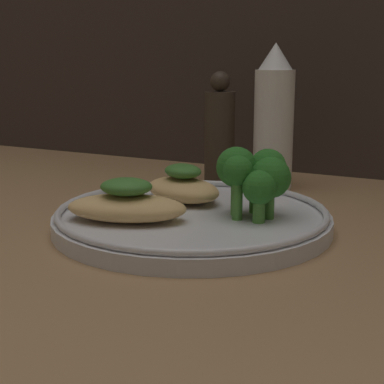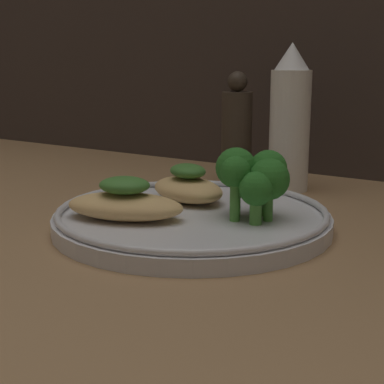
{
  "view_description": "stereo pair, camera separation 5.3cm",
  "coord_description": "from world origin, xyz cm",
  "px_view_note": "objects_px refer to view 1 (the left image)",
  "views": [
    {
      "loc": [
        23.81,
        -45.79,
        15.21
      ],
      "look_at": [
        0.0,
        0.0,
        3.4
      ],
      "focal_mm": 55.0,
      "sensor_mm": 36.0,
      "label": 1
    },
    {
      "loc": [
        28.37,
        -43.12,
        15.21
      ],
      "look_at": [
        0.0,
        0.0,
        3.4
      ],
      "focal_mm": 55.0,
      "sensor_mm": 36.0,
      "label": 2
    }
  ],
  "objects_px": {
    "broccoli_bunch": "(255,175)",
    "pepper_grinder": "(220,133)",
    "sauce_bottle": "(274,120)",
    "plate": "(192,218)"
  },
  "relations": [
    {
      "from": "broccoli_bunch",
      "to": "pepper_grinder",
      "type": "xyz_separation_m",
      "value": [
        -0.12,
        0.18,
        0.01
      ]
    },
    {
      "from": "broccoli_bunch",
      "to": "sauce_bottle",
      "type": "xyz_separation_m",
      "value": [
        -0.05,
        0.18,
        0.03
      ]
    },
    {
      "from": "sauce_bottle",
      "to": "pepper_grinder",
      "type": "height_order",
      "value": "sauce_bottle"
    },
    {
      "from": "sauce_bottle",
      "to": "pepper_grinder",
      "type": "bearing_deg",
      "value": 180.0
    },
    {
      "from": "plate",
      "to": "sauce_bottle",
      "type": "bearing_deg",
      "value": 88.31
    },
    {
      "from": "sauce_bottle",
      "to": "pepper_grinder",
      "type": "xyz_separation_m",
      "value": [
        -0.07,
        0.0,
        -0.02
      ]
    },
    {
      "from": "broccoli_bunch",
      "to": "pepper_grinder",
      "type": "bearing_deg",
      "value": 123.17
    },
    {
      "from": "plate",
      "to": "sauce_bottle",
      "type": "relative_size",
      "value": 1.49
    },
    {
      "from": "plate",
      "to": "sauce_bottle",
      "type": "height_order",
      "value": "sauce_bottle"
    },
    {
      "from": "plate",
      "to": "broccoli_bunch",
      "type": "bearing_deg",
      "value": 15.63
    }
  ]
}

